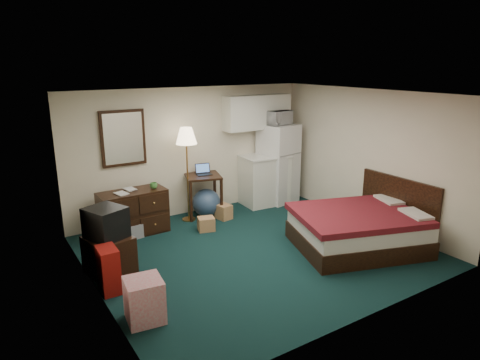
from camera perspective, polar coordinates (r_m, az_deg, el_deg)
floor at (r=7.04m, az=2.08°, el=-9.39°), size 5.00×4.50×0.01m
ceiling at (r=6.40m, az=2.30°, el=11.34°), size 5.00×4.50×0.01m
walls at (r=6.61m, az=2.18°, el=0.47°), size 5.01×4.51×2.50m
mirror at (r=7.92m, az=-15.32°, el=5.41°), size 0.80×0.06×1.00m
upper_cabinets at (r=8.97m, az=2.29°, el=9.03°), size 1.50×0.35×0.70m
headboard at (r=7.93m, az=20.34°, el=-3.20°), size 0.06×1.56×1.00m
dresser at (r=7.79m, az=-14.04°, el=-4.22°), size 1.17×0.56×0.79m
floor_lamp at (r=8.12m, az=-7.01°, el=0.67°), size 0.49×0.49×1.80m
desk at (r=8.47m, az=-4.92°, el=-2.04°), size 0.82×0.82×0.83m
exercise_ball at (r=8.47m, az=-4.50°, el=-3.04°), size 0.63×0.63×0.55m
kitchen_counter at (r=9.16m, az=3.19°, el=-0.01°), size 0.99×0.78×1.03m
fridge at (r=9.26m, az=5.09°, el=2.23°), size 0.80×0.80×1.68m
bed at (r=7.29m, az=15.43°, el=-6.42°), size 2.32×2.05×0.62m
tv_stand at (r=6.51m, az=-17.03°, el=-9.58°), size 0.68×0.72×0.56m
suitcase at (r=6.03m, az=-17.12°, el=-11.38°), size 0.25×0.39×0.62m
retail_box at (r=5.34m, az=-12.63°, el=-15.35°), size 0.47×0.47×0.53m
file_bin at (r=7.70m, az=-14.35°, el=-6.60°), size 0.40×0.32×0.25m
cardboard_box_a at (r=7.81m, az=-4.53°, el=-5.86°), size 0.35×0.32×0.25m
cardboard_box_b at (r=8.35m, az=-2.19°, el=-4.25°), size 0.29×0.32×0.29m
laptop at (r=8.34m, az=-4.83°, el=1.37°), size 0.33×0.29×0.20m
crt_tv at (r=6.32m, az=-17.46°, el=-5.44°), size 0.63×0.65×0.44m
microwave at (r=9.04m, az=5.14°, el=8.50°), size 0.58×0.39×0.36m
book_a at (r=7.47m, az=-16.20°, el=-1.06°), size 0.18×0.06×0.25m
book_b at (r=7.69m, az=-15.08°, el=-0.57°), size 0.17×0.05×0.23m
mug at (r=7.72m, az=-11.45°, el=-0.64°), size 0.14×0.11×0.13m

